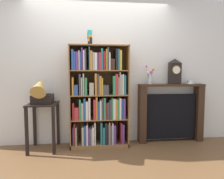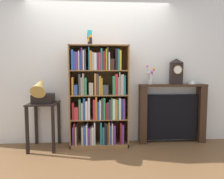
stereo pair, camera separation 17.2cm
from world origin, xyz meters
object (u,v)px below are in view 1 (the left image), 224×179
Objects in this scene: cup_stack at (90,38)px; mantel_clock at (175,71)px; gramophone at (41,92)px; flower_vase at (150,76)px; teacup_with_saucer at (190,82)px; side_table_left at (43,116)px; bookshelf at (99,100)px; fireplace_mantel at (170,113)px.

cup_stack reaches higher than mantel_clock.
gramophone is (-0.77, -0.12, -0.87)m from cup_stack.
gramophone is at bearing -173.36° from flower_vase.
cup_stack is 1.63× the size of teacup_with_saucer.
mantel_clock is (2.29, 0.15, 0.73)m from side_table_left.
bookshelf reaches higher than fireplace_mantel.
fireplace_mantel is (2.24, 0.17, -0.04)m from side_table_left.
fireplace_mantel is at bearing 4.81° from cup_stack.
side_table_left is at bearing 90.00° from gramophone.
flower_vase is at bearing 4.21° from side_table_left.
gramophone reaches higher than side_table_left.
cup_stack is at bearing -172.41° from bookshelf.
gramophone is at bearing -174.41° from mantel_clock.
mantel_clock reaches higher than gramophone.
bookshelf is at bearing -175.50° from flower_vase.
teacup_with_saucer is (1.82, 0.11, -0.75)m from cup_stack.
flower_vase is (1.83, 0.13, 0.65)m from side_table_left.
flower_vase is at bearing -178.57° from mantel_clock.
side_table_left is 5.21× the size of teacup_with_saucer.
gramophone is at bearing -90.00° from side_table_left.
cup_stack is at bearing 8.94° from gramophone.
gramophone is 1.14× the size of mantel_clock.
mantel_clock is at bearing 3.87° from cup_stack.
fireplace_mantel is 8.11× the size of teacup_with_saucer.
bookshelf is 7.12× the size of cup_stack.
teacup_with_saucer is at bearing 5.00° from gramophone.
cup_stack is at bearing -176.13° from mantel_clock.
teacup_with_saucer is at bearing 3.31° from cup_stack.
cup_stack is (-0.15, -0.02, 1.03)m from bookshelf.
bookshelf is 1.04m from cup_stack.
mantel_clock is at bearing 3.64° from side_table_left.
cup_stack reaches higher than side_table_left.
mantel_clock is (2.29, 0.22, 0.32)m from gramophone.
teacup_with_saucer is (0.76, 0.01, -0.11)m from flower_vase.
gramophone is 2.60m from teacup_with_saucer.
fireplace_mantel is (1.47, 0.12, -1.32)m from cup_stack.
cup_stack is 0.47× the size of gramophone.
bookshelf reaches higher than teacup_with_saucer.
cup_stack is 0.72× the size of flower_vase.
gramophone is at bearing -171.06° from cup_stack.
gramophone is 2.30m from fireplace_mantel.
fireplace_mantel is at bearing 159.40° from mantel_clock.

